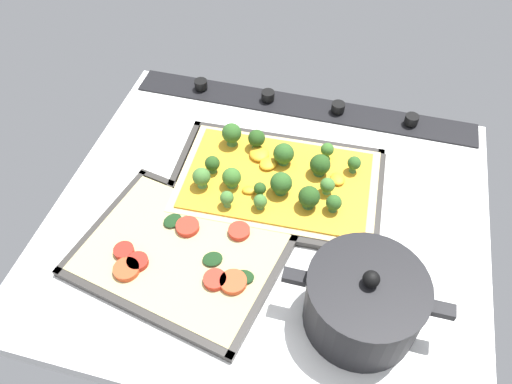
{
  "coord_description": "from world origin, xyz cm",
  "views": [
    {
      "loc": [
        -11.96,
        53.92,
        71.29
      ],
      "look_at": [
        2.66,
        -1.64,
        3.83
      ],
      "focal_mm": 35.76,
      "sensor_mm": 36.0,
      "label": 1
    }
  ],
  "objects_px": {
    "veggie_pizza_back": "(181,253)",
    "baking_tray_back": "(181,255)",
    "broccoli_pizza": "(275,177)",
    "baking_tray_front": "(275,184)",
    "cooking_pot": "(364,302)"
  },
  "relations": [
    {
      "from": "veggie_pizza_back",
      "to": "baking_tray_front",
      "type": "bearing_deg",
      "value": -120.4
    },
    {
      "from": "baking_tray_back",
      "to": "cooking_pot",
      "type": "distance_m",
      "value": 0.31
    },
    {
      "from": "broccoli_pizza",
      "to": "veggie_pizza_back",
      "type": "bearing_deg",
      "value": 60.18
    },
    {
      "from": "baking_tray_back",
      "to": "veggie_pizza_back",
      "type": "bearing_deg",
      "value": 147.42
    },
    {
      "from": "baking_tray_front",
      "to": "baking_tray_back",
      "type": "distance_m",
      "value": 0.22
    },
    {
      "from": "cooking_pot",
      "to": "broccoli_pizza",
      "type": "bearing_deg",
      "value": -51.33
    },
    {
      "from": "baking_tray_front",
      "to": "baking_tray_back",
      "type": "relative_size",
      "value": 1.07
    },
    {
      "from": "baking_tray_back",
      "to": "veggie_pizza_back",
      "type": "distance_m",
      "value": 0.01
    },
    {
      "from": "broccoli_pizza",
      "to": "baking_tray_back",
      "type": "distance_m",
      "value": 0.23
    },
    {
      "from": "broccoli_pizza",
      "to": "baking_tray_back",
      "type": "height_order",
      "value": "broccoli_pizza"
    },
    {
      "from": "broccoli_pizza",
      "to": "veggie_pizza_back",
      "type": "height_order",
      "value": "broccoli_pizza"
    },
    {
      "from": "broccoli_pizza",
      "to": "cooking_pot",
      "type": "relative_size",
      "value": 1.53
    },
    {
      "from": "veggie_pizza_back",
      "to": "baking_tray_back",
      "type": "bearing_deg",
      "value": -32.58
    },
    {
      "from": "broccoli_pizza",
      "to": "baking_tray_back",
      "type": "bearing_deg",
      "value": 59.4
    },
    {
      "from": "baking_tray_front",
      "to": "cooking_pot",
      "type": "xyz_separation_m",
      "value": [
        -0.18,
        0.23,
        0.05
      ]
    }
  ]
}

